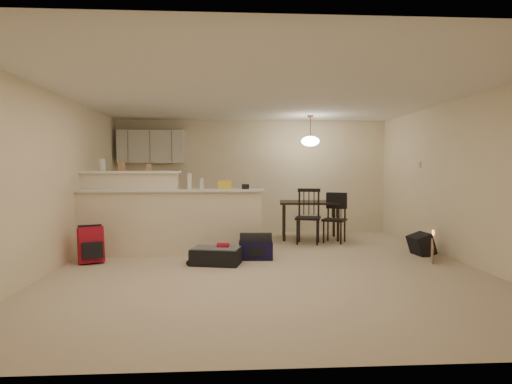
{
  "coord_description": "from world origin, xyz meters",
  "views": [
    {
      "loc": [
        -0.57,
        -6.67,
        1.44
      ],
      "look_at": [
        -0.1,
        0.7,
        1.05
      ],
      "focal_mm": 32.0,
      "sensor_mm": 36.0,
      "label": 1
    }
  ],
  "objects": [
    {
      "name": "upper_cabinets",
      "position": [
        -2.2,
        3.32,
        1.9
      ],
      "size": [
        1.4,
        0.34,
        0.7
      ],
      "primitive_type": "cube",
      "color": "white",
      "rests_on": "room"
    },
    {
      "name": "dining_table",
      "position": [
        1.11,
        2.46,
        0.67
      ],
      "size": [
        1.3,
        0.94,
        0.76
      ],
      "rotation": [
        0.0,
        0.0,
        -0.11
      ],
      "color": "black",
      "rests_on": "ground"
    },
    {
      "name": "kitchen_counter",
      "position": [
        -2.0,
        3.19,
        0.45
      ],
      "size": [
        1.8,
        0.6,
        0.9
      ],
      "primitive_type": "cube",
      "color": "white",
      "rests_on": "ground"
    },
    {
      "name": "dining_chair_far",
      "position": [
        1.49,
        1.94,
        0.47
      ],
      "size": [
        0.55,
        0.54,
        0.94
      ],
      "primitive_type": null,
      "rotation": [
        0.0,
        0.0,
        -0.48
      ],
      "color": "black",
      "rests_on": "ground"
    },
    {
      "name": "bag_lump",
      "position": [
        -0.61,
        0.9,
        1.16
      ],
      "size": [
        0.22,
        0.18,
        0.14
      ],
      "primitive_type": "cube",
      "color": "#A77956",
      "rests_on": "breakfast_bar"
    },
    {
      "name": "jar",
      "position": [
        -2.65,
        1.12,
        1.49
      ],
      "size": [
        0.1,
        0.1,
        0.2
      ],
      "primitive_type": "cylinder",
      "color": "silver",
      "rests_on": "breakfast_bar"
    },
    {
      "name": "room",
      "position": [
        0.0,
        0.0,
        1.25
      ],
      "size": [
        7.0,
        7.02,
        2.5
      ],
      "color": "beige",
      "rests_on": "ground"
    },
    {
      "name": "thermostat",
      "position": [
        2.98,
        1.55,
        1.5
      ],
      "size": [
        0.02,
        0.12,
        0.12
      ],
      "primitive_type": "cube",
      "color": "beige",
      "rests_on": "room"
    },
    {
      "name": "red_backpack",
      "position": [
        -2.63,
        0.32,
        0.27
      ],
      "size": [
        0.42,
        0.35,
        0.54
      ],
      "primitive_type": "cube",
      "rotation": [
        0.0,
        0.0,
        0.42
      ],
      "color": "#AD1325",
      "rests_on": "ground"
    },
    {
      "name": "breakfast_bar",
      "position": [
        -1.76,
        0.98,
        0.61
      ],
      "size": [
        3.08,
        0.58,
        1.39
      ],
      "color": "beige",
      "rests_on": "ground"
    },
    {
      "name": "dining_chair_near",
      "position": [
        0.96,
        1.85,
        0.52
      ],
      "size": [
        0.55,
        0.54,
        1.04
      ],
      "primitive_type": null,
      "rotation": [
        0.0,
        0.0,
        -0.26
      ],
      "color": "black",
      "rests_on": "ground"
    },
    {
      "name": "bottle_b",
      "position": [
        -0.99,
        0.9,
        1.18
      ],
      "size": [
        0.06,
        0.06,
        0.18
      ],
      "primitive_type": "cylinder",
      "color": "silver",
      "rests_on": "breakfast_bar"
    },
    {
      "name": "navy_duffel",
      "position": [
        -0.12,
        0.44,
        0.14
      ],
      "size": [
        0.54,
        0.31,
        0.29
      ],
      "primitive_type": "cube",
      "rotation": [
        0.0,
        0.0,
        -0.05
      ],
      "color": "#131035",
      "rests_on": "ground"
    },
    {
      "name": "pendant_lamp",
      "position": [
        1.11,
        2.46,
        1.99
      ],
      "size": [
        0.36,
        0.36,
        0.62
      ],
      "color": "brown",
      "rests_on": "room"
    },
    {
      "name": "bottle_a",
      "position": [
        -1.19,
        0.9,
        1.22
      ],
      "size": [
        0.07,
        0.07,
        0.26
      ],
      "primitive_type": "cylinder",
      "color": "silver",
      "rests_on": "breakfast_bar"
    },
    {
      "name": "pouch",
      "position": [
        -0.26,
        0.9,
        1.13
      ],
      "size": [
        0.12,
        0.1,
        0.08
      ],
      "primitive_type": "cube",
      "color": "#A77956",
      "rests_on": "breakfast_bar"
    },
    {
      "name": "black_daypack",
      "position": [
        2.63,
        0.61,
        0.17
      ],
      "size": [
        0.31,
        0.42,
        0.34
      ],
      "primitive_type": "cube",
      "rotation": [
        0.0,
        0.0,
        1.68
      ],
      "color": "black",
      "rests_on": "ground"
    },
    {
      "name": "cardboard_sheet",
      "position": [
        2.56,
        0.06,
        0.15
      ],
      "size": [
        0.17,
        0.37,
        0.3
      ],
      "primitive_type": "cube",
      "rotation": [
        0.0,
        0.0,
        1.19
      ],
      "color": "#A77956",
      "rests_on": "ground"
    },
    {
      "name": "small_box",
      "position": [
        -1.88,
        1.12,
        1.45
      ],
      "size": [
        0.08,
        0.06,
        0.12
      ],
      "primitive_type": "cube",
      "color": "#A77956",
      "rests_on": "breakfast_bar"
    },
    {
      "name": "suitcase",
      "position": [
        -0.74,
        0.1,
        0.12
      ],
      "size": [
        0.8,
        0.61,
        0.24
      ],
      "primitive_type": "cube",
      "rotation": [
        0.0,
        0.0,
        -0.23
      ],
      "color": "black",
      "rests_on": "ground"
    },
    {
      "name": "cereal_box",
      "position": [
        -2.34,
        1.12,
        1.47
      ],
      "size": [
        0.1,
        0.07,
        0.16
      ],
      "primitive_type": "cube",
      "color": "#A77956",
      "rests_on": "breakfast_bar"
    }
  ]
}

